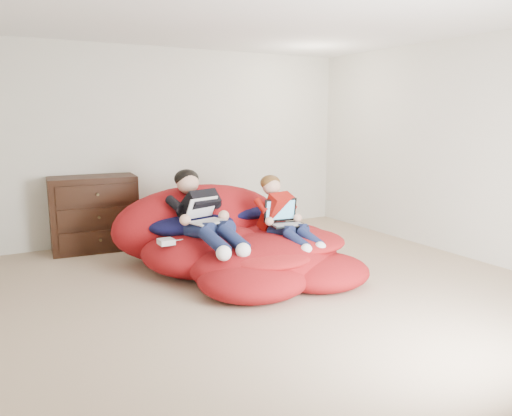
{
  "coord_description": "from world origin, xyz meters",
  "views": [
    {
      "loc": [
        -2.38,
        -3.93,
        1.63
      ],
      "look_at": [
        0.05,
        0.43,
        0.7
      ],
      "focal_mm": 35.0,
      "sensor_mm": 36.0,
      "label": 1
    }
  ],
  "objects": [
    {
      "name": "power_adapter",
      "position": [
        -0.85,
        0.6,
        0.42
      ],
      "size": [
        0.15,
        0.15,
        0.05
      ],
      "primitive_type": "cube",
      "rotation": [
        0.0,
        0.0,
        0.02
      ],
      "color": "silver",
      "rests_on": "beanbag_pile"
    },
    {
      "name": "cream_pillow",
      "position": [
        -0.47,
        1.46,
        0.62
      ],
      "size": [
        0.39,
        0.25,
        0.25
      ],
      "primitive_type": "ellipsoid",
      "color": "silver",
      "rests_on": "beanbag_pile"
    },
    {
      "name": "dresser",
      "position": [
        -1.2,
        2.23,
        0.45
      ],
      "size": [
        1.05,
        0.61,
        0.91
      ],
      "color": "black",
      "rests_on": "ground"
    },
    {
      "name": "older_boy",
      "position": [
        -0.43,
        0.74,
        0.67
      ],
      "size": [
        0.46,
        1.32,
        0.72
      ],
      "color": "black",
      "rests_on": "beanbag_pile"
    },
    {
      "name": "younger_boy",
      "position": [
        0.37,
        0.44,
        0.62
      ],
      "size": [
        0.37,
        0.98,
        0.69
      ],
      "color": "#A2150E",
      "rests_on": "beanbag_pile"
    },
    {
      "name": "laptop_black",
      "position": [
        0.37,
        0.4,
        0.57
      ],
      "size": [
        0.39,
        0.35,
        0.26
      ],
      "color": "black",
      "rests_on": "younger_boy"
    },
    {
      "name": "beanbag_pile",
      "position": [
        -0.03,
        0.7,
        0.27
      ],
      "size": [
        2.37,
        2.35,
        0.93
      ],
      "color": "#A01216",
      "rests_on": "ground"
    },
    {
      "name": "laptop_white",
      "position": [
        -0.43,
        0.62,
        0.64
      ],
      "size": [
        0.39,
        0.43,
        0.23
      ],
      "color": "silver",
      "rests_on": "older_boy"
    },
    {
      "name": "room_shell",
      "position": [
        0.0,
        0.0,
        0.22
      ],
      "size": [
        5.1,
        5.1,
        2.77
      ],
      "color": "tan",
      "rests_on": "ground"
    }
  ]
}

